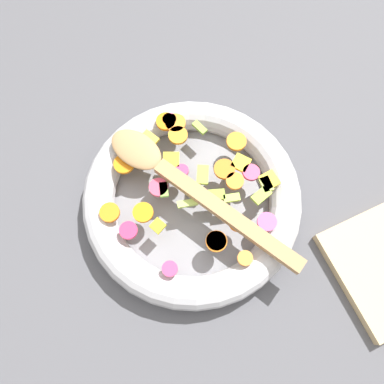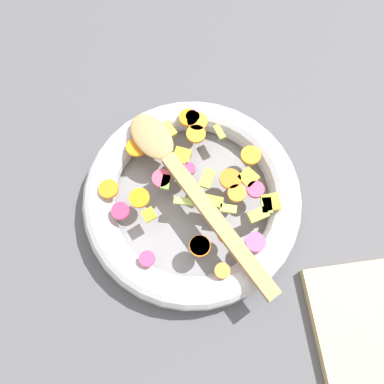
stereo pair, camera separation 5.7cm
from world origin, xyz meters
TOP-DOWN VIEW (x-y plane):
  - ground_plane at (0.00, 0.00)m, footprint 4.00×4.00m
  - skillet at (0.00, 0.00)m, footprint 0.35×0.35m
  - chopped_vegetables at (0.01, 0.01)m, footprint 0.28×0.29m
  - wooden_spoon at (-0.01, 0.02)m, footprint 0.20×0.32m

SIDE VIEW (x-z plane):
  - ground_plane at x=0.00m, z-range 0.00..0.00m
  - skillet at x=0.00m, z-range 0.00..0.05m
  - chopped_vegetables at x=0.01m, z-range 0.05..0.06m
  - wooden_spoon at x=-0.01m, z-range 0.06..0.07m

